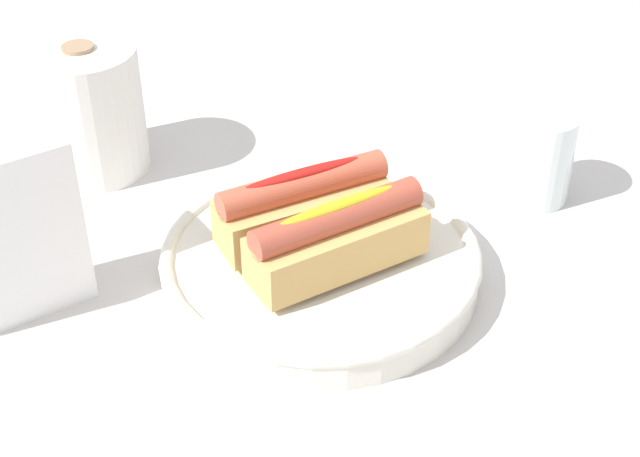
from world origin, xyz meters
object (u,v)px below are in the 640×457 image
(napkin_box, at_px, (10,233))
(hotdog_front, at_px, (337,238))
(paper_towel_roll, at_px, (88,110))
(serving_bowl, at_px, (320,262))
(water_glass, at_px, (537,161))
(hotdog_back, at_px, (303,205))

(napkin_box, bearing_deg, hotdog_front, -30.98)
(paper_towel_roll, bearing_deg, hotdog_front, -82.68)
(serving_bowl, height_order, water_glass, water_glass)
(hotdog_back, bearing_deg, water_glass, -16.31)
(hotdog_front, bearing_deg, serving_bowl, 78.64)
(serving_bowl, relative_size, water_glass, 3.04)
(serving_bowl, bearing_deg, paper_towel_roll, 99.03)
(hotdog_front, bearing_deg, paper_towel_roll, 97.32)
(hotdog_back, bearing_deg, hotdog_front, -101.36)
(hotdog_front, xyz_separation_m, hotdog_back, (0.01, 0.05, 0.00))
(hotdog_back, xyz_separation_m, water_glass, (0.24, -0.07, -0.02))
(hotdog_front, distance_m, napkin_box, 0.26)
(serving_bowl, bearing_deg, napkin_box, 145.93)
(hotdog_front, xyz_separation_m, water_glass, (0.25, -0.02, -0.02))
(serving_bowl, xyz_separation_m, napkin_box, (-0.21, 0.14, 0.06))
(hotdog_back, relative_size, paper_towel_roll, 1.18)
(paper_towel_roll, relative_size, napkin_box, 0.89)
(water_glass, bearing_deg, hotdog_front, 176.47)
(hotdog_back, height_order, napkin_box, napkin_box)
(hotdog_back, distance_m, paper_towel_roll, 0.27)
(serving_bowl, bearing_deg, water_glass, -9.90)
(hotdog_front, xyz_separation_m, paper_towel_roll, (-0.04, 0.32, 0.00))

